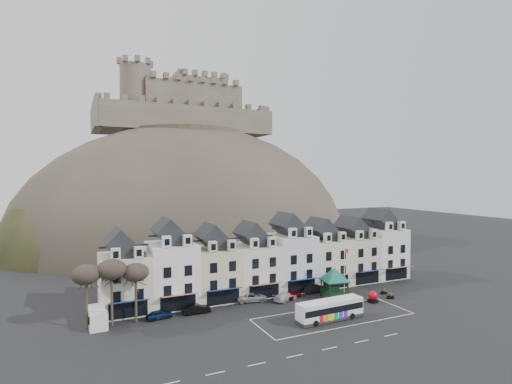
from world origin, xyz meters
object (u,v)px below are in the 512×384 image
bus_shelter (334,274)px  red_buoy (373,297)px  flagpole (345,269)px  white_van (97,317)px  car_maroon (292,295)px  car_navy (159,314)px  bus (330,309)px  car_black (197,309)px  car_silver (251,297)px  car_charcoal (315,288)px  car_white (285,296)px

bus_shelter → red_buoy: size_ratio=4.23×
bus_shelter → flagpole: (1.48, -0.68, 0.84)m
white_van → car_maroon: size_ratio=1.38×
car_navy → car_maroon: bearing=-96.4°
bus → car_black: bus is taller
bus → car_maroon: 10.37m
car_maroon → car_silver: bearing=53.2°
flagpole → car_charcoal: 6.43m
red_buoy → car_maroon: 12.35m
car_silver → red_buoy: bearing=-106.6°
car_black → car_silver: car_silver is taller
bus_shelter → car_charcoal: 4.95m
car_navy → car_white: (19.35, -0.14, 0.04)m
bus → car_charcoal: bus is taller
white_van → car_silver: white_van is taller
bus → flagpole: bearing=39.8°
white_van → car_maroon: white_van is taller
red_buoy → car_navy: (-31.06, 6.56, -0.29)m
bus_shelter → car_navy: bearing=-175.2°
bus → car_white: bearing=95.2°
car_silver → car_white: 5.27m
bus_shelter → car_charcoal: bearing=116.1°
bus_shelter → flagpole: size_ratio=0.93×
flagpole → car_black: (-23.43, 2.77, -3.91)m
red_buoy → car_maroon: red_buoy is taller
bus → car_maroon: (0.10, 10.33, -0.89)m
car_white → car_silver: bearing=46.6°
red_buoy → car_silver: bearing=153.7°
car_white → car_charcoal: 6.89m
car_white → car_black: bearing=66.2°
car_maroon → car_charcoal: size_ratio=0.80×
red_buoy → car_maroon: size_ratio=0.48×
car_silver → bus: bearing=-142.0°
car_charcoal → bus_shelter: bearing=-156.9°
white_van → car_silver: size_ratio=1.03×
car_maroon → flagpole: bearing=-136.2°
flagpole → bus: bearing=-137.6°
bus → car_navy: size_ratio=2.74×
red_buoy → flagpole: 5.79m
bus_shelter → car_white: bearing=175.1°
bus → car_maroon: size_ratio=2.69×
car_white → car_maroon: 1.51m
bus → car_silver: bus is taller
car_black → car_white: 14.15m
white_van → bus: bearing=-24.4°
bus_shelter → car_silver: bearing=172.7°
bus_shelter → car_maroon: 7.46m
car_silver → car_maroon: bearing=-92.4°
bus → white_van: (-28.51, 10.84, -0.39)m
car_silver → white_van: bearing=101.9°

